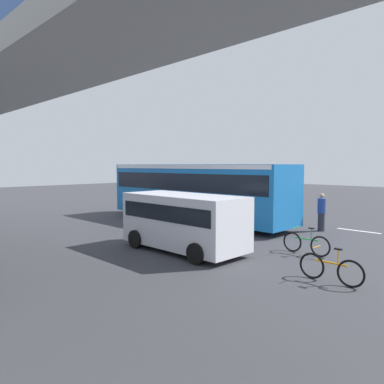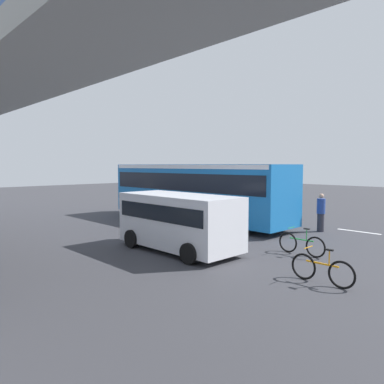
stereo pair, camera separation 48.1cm
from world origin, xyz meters
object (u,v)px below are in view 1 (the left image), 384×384
city_bus (195,188)px  parked_van (183,219)px  bicycle_green (306,244)px  bicycle_orange (331,269)px  pedestrian (322,212)px  traffic_sign (281,185)px

city_bus → parked_van: (-4.42, 5.13, -0.70)m
parked_van → bicycle_green: bearing=-142.3°
bicycle_orange → bicycle_green: 3.08m
parked_van → bicycle_orange: size_ratio=2.71×
bicycle_green → pedestrian: (1.63, -4.67, 0.51)m
city_bus → pedestrian: 6.66m
parked_van → bicycle_green: 4.40m
city_bus → bicycle_green: size_ratio=6.52×
city_bus → bicycle_orange: bearing=153.5°
city_bus → parked_van: 6.81m
bicycle_green → traffic_sign: (5.92, -8.20, 1.52)m
city_bus → bicycle_green: city_bus is taller
parked_van → pedestrian: 7.54m
parked_van → bicycle_green: size_ratio=2.71×
bicycle_orange → pedestrian: 7.93m
city_bus → bicycle_orange: (-9.78, 4.88, -1.51)m
bicycle_green → bicycle_orange: bearing=128.9°
parked_van → pedestrian: parked_van is taller
parked_van → city_bus: bearing=-49.3°
pedestrian → traffic_sign: (4.29, -3.53, 1.00)m
bicycle_green → traffic_sign: traffic_sign is taller
parked_van → traffic_sign: (2.49, -10.85, 0.71)m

